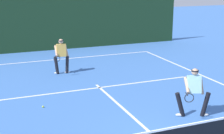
{
  "coord_description": "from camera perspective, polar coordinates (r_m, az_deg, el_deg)",
  "views": [
    {
      "loc": [
        -4.23,
        -5.96,
        4.31
      ],
      "look_at": [
        0.31,
        5.41,
        1.0
      ],
      "focal_mm": 52.09,
      "sensor_mm": 36.0,
      "label": 1
    }
  ],
  "objects": [
    {
      "name": "court_line_baseline_far",
      "position": [
        18.44,
        -7.89,
        1.47
      ],
      "size": [
        10.02,
        0.1,
        0.01
      ],
      "primitive_type": "cube",
      "color": "white",
      "rests_on": "ground_plane"
    },
    {
      "name": "court_line_service",
      "position": [
        13.41,
        -2.19,
        -3.62
      ],
      "size": [
        8.17,
        0.1,
        0.01
      ],
      "primitive_type": "cube",
      "color": "white",
      "rests_on": "ground_plane"
    },
    {
      "name": "court_line_centre",
      "position": [
        10.97,
        2.8,
        -8.0
      ],
      "size": [
        0.1,
        6.4,
        0.01
      ],
      "primitive_type": "cube",
      "color": "white",
      "rests_on": "ground_plane"
    },
    {
      "name": "player_near",
      "position": [
        10.7,
        14.13,
        -4.01
      ],
      "size": [
        1.16,
        0.88,
        1.62
      ],
      "rotation": [
        0.0,
        0.0,
        2.77
      ],
      "color": "black",
      "rests_on": "ground_plane"
    },
    {
      "name": "player_far",
      "position": [
        15.34,
        -8.89,
        2.14
      ],
      "size": [
        0.87,
        0.89,
        1.66
      ],
      "rotation": [
        0.0,
        0.0,
        3.05
      ],
      "color": "black",
      "rests_on": "ground_plane"
    },
    {
      "name": "tennis_ball",
      "position": [
        11.62,
        -12.02,
        -6.82
      ],
      "size": [
        0.07,
        0.07,
        0.07
      ],
      "primitive_type": "sphere",
      "color": "#D1E033",
      "rests_on": "ground_plane"
    },
    {
      "name": "back_fence_windscreen",
      "position": [
        20.68,
        -9.86,
        7.46
      ],
      "size": [
        16.94,
        0.12,
        3.26
      ],
      "primitive_type": "cube",
      "color": "#1C3B20",
      "rests_on": "ground_plane"
    }
  ]
}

